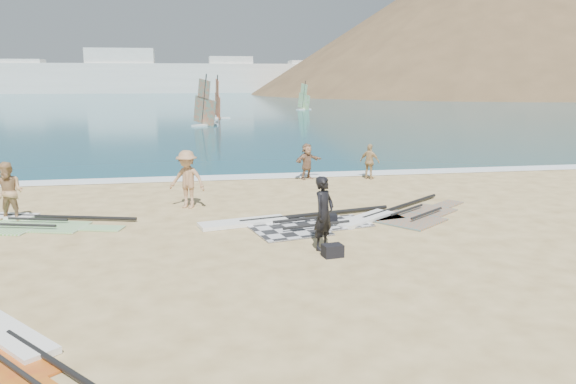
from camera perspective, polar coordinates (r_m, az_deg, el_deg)
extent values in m
plane|color=#DEBD82|center=(13.58, -1.38, -7.66)|extent=(300.00, 300.00, 0.00)
cube|color=#0C4458|center=(144.76, -9.27, 9.71)|extent=(300.00, 240.00, 0.06)
cube|color=white|center=(25.44, -5.50, 1.43)|extent=(300.00, 1.20, 0.04)
cube|color=white|center=(163.68, -16.55, 11.01)|extent=(160.00, 8.00, 8.00)
cube|color=white|center=(168.29, -25.19, 10.57)|extent=(10.00, 7.00, 9.00)
cube|color=white|center=(163.69, -16.59, 11.71)|extent=(18.00, 7.00, 12.00)
cube|color=white|center=(163.11, -5.83, 11.77)|extent=(12.00, 7.00, 10.00)
cube|color=white|center=(166.80, 2.95, 11.64)|extent=(16.00, 7.00, 9.00)
cube|color=white|center=(172.34, 9.59, 11.83)|extent=(10.00, 7.00, 11.00)
cone|color=brown|center=(167.11, 21.75, 9.29)|extent=(143.00, 143.00, 45.00)
cube|color=black|center=(16.82, -0.11, -3.76)|extent=(2.51, 2.69, 0.04)
cube|color=black|center=(17.58, 5.41, -3.14)|extent=(1.89, 1.80, 0.04)
cube|color=black|center=(18.31, 9.52, -2.65)|extent=(1.49, 0.97, 0.04)
cylinder|color=black|center=(18.29, 2.95, -2.25)|extent=(5.15, 1.29, 0.13)
cylinder|color=black|center=(17.44, 1.81, -2.73)|extent=(2.14, 0.57, 0.09)
cylinder|color=black|center=(16.74, 2.95, -3.35)|extent=(2.14, 0.57, 0.09)
cube|color=white|center=(17.39, -4.56, -3.14)|extent=(2.84, 1.33, 0.12)
cube|color=green|center=(19.14, -26.40, -3.10)|extent=(2.31, 2.45, 0.04)
cube|color=green|center=(18.33, -22.10, -3.34)|extent=(1.72, 1.65, 0.04)
cube|color=green|center=(17.76, -18.32, -3.53)|extent=(1.34, 0.92, 0.04)
cylinder|color=black|center=(19.24, -21.66, -2.38)|extent=(4.52, 1.37, 0.11)
cylinder|color=black|center=(19.04, -24.07, -2.53)|extent=(1.88, 0.60, 0.08)
cylinder|color=black|center=(18.45, -25.15, -3.05)|extent=(1.88, 0.60, 0.08)
cube|color=white|center=(20.37, -27.24, -2.23)|extent=(2.52, 1.30, 0.12)
cube|color=#FF5B17|center=(18.26, 11.84, -2.77)|extent=(2.72, 2.75, 0.04)
cube|color=#FF5B17|center=(19.67, 14.25, -1.85)|extent=(1.95, 1.93, 0.04)
cube|color=#FF5B17|center=(20.83, 15.96, -1.20)|extent=(1.35, 1.24, 0.04)
cylinder|color=black|center=(19.82, 11.49, -1.39)|extent=(3.77, 3.01, 0.11)
cylinder|color=black|center=(19.01, 12.01, -1.78)|extent=(1.58, 1.27, 0.08)
cylinder|color=black|center=(18.68, 13.92, -2.10)|extent=(1.58, 1.27, 0.08)
cube|color=white|center=(17.96, 7.82, -2.74)|extent=(2.34, 2.05, 0.12)
cylinder|color=black|center=(9.40, -20.82, -17.00)|extent=(2.92, 3.45, 0.11)
cylinder|color=black|center=(9.64, -25.44, -16.25)|extent=(1.23, 1.44, 0.08)
cube|color=white|center=(11.15, -26.29, -13.03)|extent=(1.96, 2.16, 0.12)
cube|color=black|center=(14.34, 4.55, -5.96)|extent=(0.55, 0.44, 0.32)
cube|color=black|center=(17.65, 4.28, -2.68)|extent=(0.46, 0.34, 0.26)
imported|color=black|center=(14.73, 3.66, -2.17)|extent=(0.83, 0.84, 1.96)
imported|color=tan|center=(19.52, -26.49, -0.03)|extent=(1.07, 0.91, 1.91)
imported|color=#AB7F59|center=(19.70, -10.21, 1.28)|extent=(1.50, 1.26, 2.02)
imported|color=tan|center=(25.18, 8.30, 3.07)|extent=(0.93, 0.92, 1.58)
imported|color=#976E51|center=(24.97, 1.94, 3.15)|extent=(1.52, 1.18, 1.61)
cube|color=white|center=(52.59, -8.43, 6.74)|extent=(2.52, 2.25, 0.15)
cube|color=#FF4319|center=(52.50, -8.47, 8.13)|extent=(2.07, 2.53, 2.86)
cube|color=#FF4319|center=(52.42, -8.54, 10.27)|extent=(1.19, 1.44, 1.99)
cylinder|color=black|center=(52.45, -8.51, 9.32)|extent=(0.65, 0.77, 4.54)
cube|color=white|center=(61.37, -7.14, 7.46)|extent=(2.67, 1.08, 0.15)
cube|color=#B62B15|center=(61.29, -7.17, 8.63)|extent=(0.47, 3.16, 2.83)
cube|color=#B62B15|center=(61.23, -7.21, 10.45)|extent=(0.29, 1.78, 1.96)
cylinder|color=black|center=(61.25, -7.19, 9.64)|extent=(0.22, 0.90, 4.48)
cube|color=white|center=(77.93, 1.62, 8.40)|extent=(2.23, 1.56, 0.13)
cube|color=#60B12E|center=(77.88, 1.62, 9.18)|extent=(1.27, 2.40, 2.38)
cube|color=#60B12E|center=(77.83, 1.63, 10.38)|extent=(0.74, 1.36, 1.65)
cylinder|color=black|center=(77.85, 1.63, 9.85)|extent=(0.42, 0.71, 3.77)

